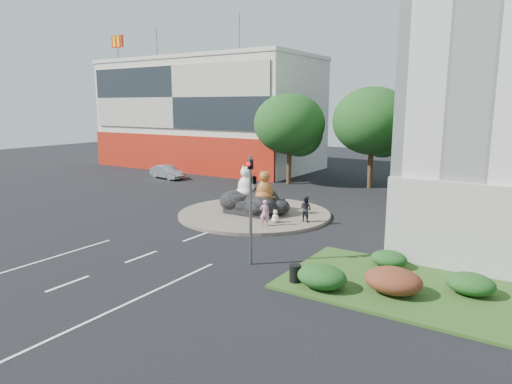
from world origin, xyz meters
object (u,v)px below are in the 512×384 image
Objects in this scene: litter_bin at (295,273)px; pedestrian_dark at (306,209)px; cat_white at (246,181)px; parked_car at (167,172)px; kitten_calico at (231,205)px; kitten_white at (275,216)px; cat_tabby at (265,185)px; pedestrian_pink at (265,213)px.

pedestrian_dark is at bearing 114.16° from litter_bin.
cat_white is 16.96m from parked_car.
kitten_calico is 12.42m from litter_bin.
kitten_calico is 1.13× the size of kitten_white.
parked_car reaches higher than litter_bin.
parked_car is (-19.54, 8.49, -0.32)m from pedestrian_dark.
cat_white is at bearing 133.12° from litter_bin.
cat_tabby is 1.32× the size of pedestrian_pink.
litter_bin is (6.94, -8.87, -1.65)m from cat_tabby.
cat_tabby is 2.75m from kitten_calico.
pedestrian_pink is 0.98× the size of pedestrian_dark.
kitten_calico is at bearing -112.06° from parked_car.
cat_tabby is at bearing -95.14° from pedestrian_pink.
litter_bin is at bearing -59.63° from kitten_white.
kitten_calico is 0.59× the size of pedestrian_pink.
kitten_calico is 4.15m from pedestrian_pink.
pedestrian_pink is at bearing 15.52° from kitten_calico.
pedestrian_pink is at bearing 130.06° from litter_bin.
cat_white is at bearing -108.57° from parked_car.
cat_white reaches higher than pedestrian_dark.
cat_white is 1.42× the size of pedestrian_pink.
kitten_white is 1.08m from pedestrian_pink.
cat_tabby is at bearing 134.82° from kitten_white.
kitten_white is (3.85, -0.81, -0.05)m from kitten_calico.
pedestrian_dark is at bearing -10.77° from cat_white.
kitten_calico is 1.30× the size of litter_bin.
kitten_calico is (-0.63, -0.82, -1.54)m from cat_white.
parked_car reaches higher than kitten_calico.
pedestrian_dark is (5.30, 0.37, 0.33)m from kitten_calico.
kitten_calico is at bearing 163.11° from kitten_white.
cat_white is 1.07× the size of cat_tabby.
cat_tabby is 2.23× the size of kitten_calico.
pedestrian_pink is 2.19× the size of litter_bin.
cat_white reaches higher than kitten_calico.
cat_white reaches higher than pedestrian_pink.
cat_white is 2.39× the size of kitten_calico.
kitten_calico is at bearing -62.93° from pedestrian_pink.
kitten_white reaches higher than litter_bin.
parked_car is (-18.09, 9.66, 0.06)m from kitten_white.
pedestrian_pink is at bearing -102.81° from kitten_white.
cat_tabby is 18.54m from parked_car.
kitten_white is (3.23, -1.63, -1.59)m from cat_white.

